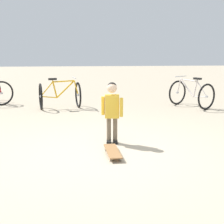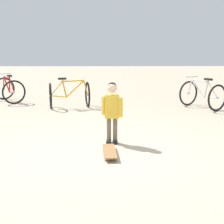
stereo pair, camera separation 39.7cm
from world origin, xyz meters
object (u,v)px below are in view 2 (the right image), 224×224
object	(u,v)px
skateboard	(110,151)
child_person	(112,106)
bicycle_far	(69,94)
bicycle_near	(202,95)
bicycle_mid	(9,90)

from	to	relation	value
skateboard	child_person	bearing A→B (deg)	-4.42
skateboard	bicycle_far	xyz separation A→B (m)	(3.97, 1.07, 0.32)
bicycle_near	bicycle_far	world-z (taller)	same
child_person	bicycle_mid	size ratio (longest dim) A/B	0.83
bicycle_near	bicycle_mid	xyz separation A→B (m)	(1.19, 5.65, 0.00)
bicycle_mid	bicycle_near	bearing A→B (deg)	-101.85
skateboard	bicycle_near	xyz separation A→B (m)	(3.84, -2.58, 0.32)
child_person	bicycle_near	distance (m)	4.09
bicycle_mid	bicycle_far	xyz separation A→B (m)	(-1.05, -1.99, 0.00)
skateboard	bicycle_far	distance (m)	4.13
bicycle_mid	bicycle_far	world-z (taller)	same
skateboard	bicycle_mid	size ratio (longest dim) A/B	0.55
bicycle_far	bicycle_near	bearing A→B (deg)	-92.07
bicycle_near	bicycle_far	size ratio (longest dim) A/B	1.07
child_person	skateboard	xyz separation A→B (m)	(-0.64, 0.05, -0.60)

